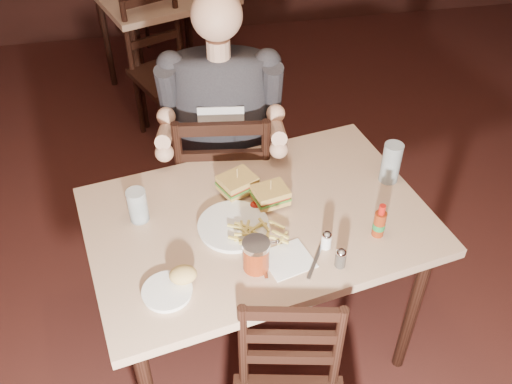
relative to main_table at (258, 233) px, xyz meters
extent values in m
cube|color=tan|center=(0.00, 0.00, 0.06)|extent=(1.35, 1.02, 0.04)
cylinder|color=black|center=(-0.58, 0.23, -0.33)|extent=(0.05, 0.05, 0.73)
cylinder|color=black|center=(0.58, -0.23, -0.33)|extent=(0.05, 0.05, 0.73)
cylinder|color=black|center=(0.46, 0.42, -0.33)|extent=(0.05, 0.05, 0.73)
cylinder|color=black|center=(-0.42, 1.81, -0.33)|extent=(0.04, 0.04, 0.73)
cylinder|color=black|center=(-0.63, 2.41, -0.33)|extent=(0.04, 0.04, 0.73)
cylinder|color=black|center=(0.18, 2.02, -0.33)|extent=(0.04, 0.04, 0.73)
cylinder|color=black|center=(-0.03, 2.62, -0.33)|extent=(0.04, 0.04, 0.73)
cylinder|color=white|center=(-0.10, -0.04, 0.09)|extent=(0.29, 0.29, 0.01)
ellipsoid|color=maroon|center=(0.00, 0.05, 0.10)|extent=(0.05, 0.05, 0.01)
cylinder|color=silver|center=(-0.42, 0.07, 0.14)|extent=(0.08, 0.08, 0.13)
cylinder|color=silver|center=(0.54, 0.12, 0.16)|extent=(0.09, 0.09, 0.17)
cube|color=white|center=(0.06, -0.22, 0.08)|extent=(0.19, 0.18, 0.00)
cube|color=silver|center=(-0.03, -0.20, 0.09)|extent=(0.01, 0.19, 0.00)
cube|color=silver|center=(0.14, -0.25, 0.09)|extent=(0.09, 0.14, 0.01)
cylinder|color=white|center=(-0.35, -0.29, 0.09)|extent=(0.18, 0.18, 0.01)
ellipsoid|color=tan|center=(-0.30, -0.25, 0.12)|extent=(0.10, 0.09, 0.05)
camera|label=1|loc=(-0.29, -1.47, 1.52)|focal=40.00mm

